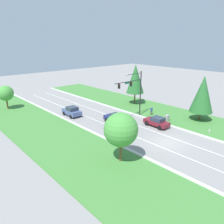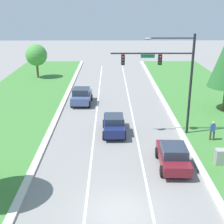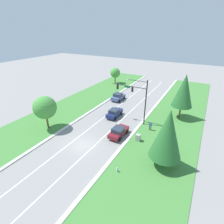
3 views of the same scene
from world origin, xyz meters
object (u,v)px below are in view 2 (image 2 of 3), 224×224
burgundy_sedan (173,156)px  slate_blue_sedan (82,96)px  pedestrian (213,130)px  utility_cabinet (220,157)px  navy_sedan (114,124)px  oak_near_left_tree (36,55)px  traffic_signal_mast (170,70)px

burgundy_sedan → slate_blue_sedan: bearing=119.0°
slate_blue_sedan → pedestrian: (11.38, -9.94, 0.03)m
utility_cabinet → burgundy_sedan: bearing=-175.8°
burgundy_sedan → slate_blue_sedan: slate_blue_sedan is taller
navy_sedan → utility_cabinet: bearing=-38.1°
burgundy_sedan → oak_near_left_tree: size_ratio=0.87×
navy_sedan → pedestrian: pedestrian is taller
utility_cabinet → oak_near_left_tree: 32.27m
burgundy_sedan → oak_near_left_tree: bearing=120.7°
traffic_signal_mast → navy_sedan: 6.44m
burgundy_sedan → navy_sedan: (-3.92, 5.83, 0.00)m
burgundy_sedan → oak_near_left_tree: (-14.92, 26.71, 2.55)m
navy_sedan → slate_blue_sedan: size_ratio=1.00×
navy_sedan → utility_cabinet: 9.15m
navy_sedan → slate_blue_sedan: slate_blue_sedan is taller
burgundy_sedan → oak_near_left_tree: 30.71m
utility_cabinet → pedestrian: (0.69, 3.97, 0.35)m
traffic_signal_mast → slate_blue_sedan: (-7.90, 8.45, -4.60)m
slate_blue_sedan → burgundy_sedan: bearing=-60.6°
burgundy_sedan → pedestrian: pedestrian is taller
traffic_signal_mast → oak_near_left_tree: traffic_signal_mast is taller
slate_blue_sedan → utility_cabinet: (10.69, -13.91, -0.32)m
slate_blue_sedan → pedestrian: size_ratio=2.50×
utility_cabinet → pedestrian: pedestrian is taller
burgundy_sedan → utility_cabinet: (3.32, 0.24, -0.26)m
traffic_signal_mast → oak_near_left_tree: size_ratio=1.68×
navy_sedan → utility_cabinet: (7.24, -5.59, -0.26)m
utility_cabinet → oak_near_left_tree: size_ratio=0.24×
oak_near_left_tree → utility_cabinet: bearing=-55.4°
pedestrian → oak_near_left_tree: (-18.93, 22.50, 2.46)m
pedestrian → utility_cabinet: bearing=94.4°
slate_blue_sedan → navy_sedan: bearing=-65.6°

